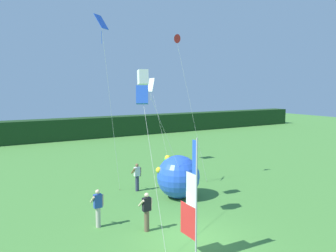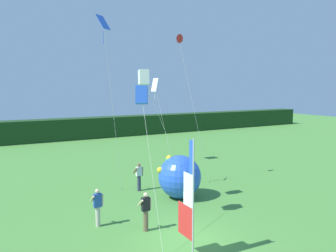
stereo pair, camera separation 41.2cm
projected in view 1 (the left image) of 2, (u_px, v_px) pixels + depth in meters
ground_plane at (190, 239)px, 13.86m from camera, size 120.00×120.00×0.00m
distant_treeline at (46, 130)px, 39.21m from camera, size 80.00×2.40×2.56m
banner_flag at (192, 202)px, 11.96m from camera, size 0.06×1.03×4.56m
person_near_banner at (98, 207)px, 15.00m from camera, size 0.55×0.48×1.75m
person_mid_field at (147, 211)px, 14.57m from camera, size 0.55×0.48×1.74m
person_far_left at (137, 176)px, 20.28m from camera, size 0.55×0.48×1.71m
inflatable_balloon at (178, 177)px, 19.01m from camera, size 2.49×2.46×2.46m
kite_blue_box_0 at (142, 95)px, 14.63m from camera, size 1.07×3.71×6.39m
kite_red_delta_1 at (177, 40)px, 20.89m from camera, size 2.32×0.93×9.64m
kite_white_box_2 at (143, 78)px, 16.73m from camera, size 3.06×0.82×7.20m
kite_white_diamond_3 at (151, 88)px, 26.76m from camera, size 0.79×2.37×7.06m
kite_blue_diamond_4 at (102, 32)px, 18.24m from camera, size 1.70×1.24×10.26m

